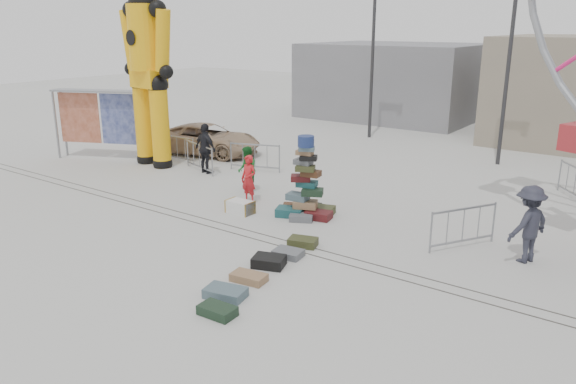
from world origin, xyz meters
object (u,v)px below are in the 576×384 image
Objects in this scene: barricade_wheel_back at (575,183)px; pedestrian_red at (249,179)px; crash_test_dummy at (148,64)px; barricade_wheel_front at (463,227)px; barricade_dummy_b at (199,157)px; pedestrian_grey at (529,224)px; steamer_trunk at (240,207)px; suitcase_tower at (306,194)px; banner_scaffold at (99,107)px; barricade_dummy_a at (177,149)px; pedestrian_black at (206,149)px; lamp_post_right at (512,52)px; parked_suv at (207,139)px; lamp_post_left at (375,47)px; pedestrian_green at (247,170)px; barricade_dummy_c at (255,157)px.

pedestrian_red is at bearing -89.80° from barricade_wheel_back.
crash_test_dummy is 3.82× the size of barricade_wheel_front.
pedestrian_grey reaches higher than barricade_dummy_b.
crash_test_dummy is 8.25m from steamer_trunk.
suitcase_tower is 11.33m from banner_scaffold.
barricade_dummy_a is 1.04× the size of pedestrian_black.
lamp_post_right reaches higher than pedestrian_grey.
barricade_wheel_back is 1.05× the size of pedestrian_grey.
pedestrian_grey is 0.40× the size of parked_suv.
barricade_wheel_back is at bearing 39.63° from pedestrian_red.
lamp_post_left reaches higher than pedestrian_green.
suitcase_tower is at bearing 24.82° from pedestrian_green.
suitcase_tower reaches higher than pedestrian_red.
pedestrian_grey reaches higher than barricade_wheel_back.
pedestrian_grey reaches higher than barricade_dummy_c.
barricade_dummy_a is at bearing 143.91° from suitcase_tower.
pedestrian_grey is at bearing 9.67° from barricade_dummy_b.
barricade_wheel_back reaches higher than steamer_trunk.
pedestrian_green is at bearing -0.78° from barricade_dummy_b.
barricade_dummy_a is at bearing 2.36° from banner_scaffold.
pedestrian_red reaches higher than barricade_dummy_b.
barricade_dummy_c is 11.23m from pedestrian_grey.
suitcase_tower is 0.32× the size of crash_test_dummy.
pedestrian_black reaches higher than barricade_wheel_front.
lamp_post_right is at bearing -173.63° from barricade_wheel_back.
barricade_wheel_front is (11.02, -1.69, 0.00)m from barricade_dummy_b.
banner_scaffold is 4.67m from parked_suv.
suitcase_tower is at bearing -71.09° from lamp_post_left.
pedestrian_red is 4.18m from pedestrian_black.
barricade_wheel_back is 0.42× the size of parked_suv.
barricade_dummy_c is 3.77m from parked_suv.
lamp_post_right is 14.20m from crash_test_dummy.
parked_suv is at bearing 103.54° from barricade_wheel_front.
lamp_post_right is 1.05× the size of crash_test_dummy.
barricade_wheel_front is (1.79, -9.70, -3.93)m from lamp_post_right.
lamp_post_right is at bearing 55.12° from suitcase_tower.
lamp_post_right is 3.27× the size of suitcase_tower.
lamp_post_right is at bearing 66.75° from steamer_trunk.
steamer_trunk is at bearing -36.58° from banner_scaffold.
banner_scaffold is 3.69m from barricade_dummy_a.
pedestrian_grey is at bearing -37.64° from barricade_wheel_back.
lamp_post_left reaches higher than banner_scaffold.
pedestrian_green is (-9.23, -5.65, 0.24)m from barricade_wheel_back.
pedestrian_grey is at bearing -6.27° from barricade_dummy_a.
barricade_dummy_a is 1.00× the size of barricade_wheel_back.
steamer_trunk is (6.83, -2.60, -3.83)m from crash_test_dummy.
pedestrian_red is at bearing 161.93° from pedestrian_black.
pedestrian_green is at bearing -75.78° from barricade_dummy_c.
parked_suv reaches higher than barricade_dummy_c.
barricade_dummy_c is at bearing 103.29° from barricade_wheel_front.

